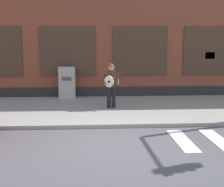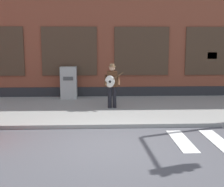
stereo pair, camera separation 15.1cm
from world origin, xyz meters
The scene contains 5 objects.
ground_plane centered at (0.00, 0.00, 0.00)m, with size 160.00×160.00×0.00m, color #4C4C51.
sidewalk centered at (0.00, 4.03, 0.06)m, with size 28.00×5.03×0.12m.
building_backdrop centered at (0.00, 8.54, 4.60)m, with size 28.00×4.06×9.21m.
busker centered at (0.16, 3.93, 1.06)m, with size 0.71×0.54×1.66m.
utility_box centered at (-1.64, 6.10, 0.82)m, with size 0.71×0.52×1.39m.
Camera 1 is at (-0.49, -7.58, 2.57)m, focal length 50.00 mm.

